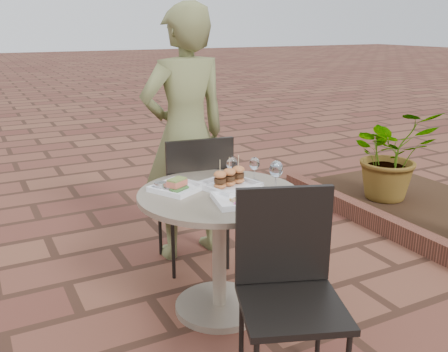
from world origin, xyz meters
name	(u,v)px	position (x,y,z in m)	size (l,w,h in m)	color
ground	(241,314)	(0.00, 0.00, 0.00)	(60.00, 60.00, 0.00)	brown
cafe_table	(219,234)	(-0.09, 0.11, 0.48)	(0.90, 0.90, 0.73)	gray
chair_far	(196,192)	(0.01, 0.65, 0.55)	(0.49, 0.49, 0.93)	black
chair_near	(288,276)	(-0.10, -0.58, 0.55)	(0.57, 0.57, 0.93)	black
diner	(185,135)	(0.06, 0.91, 0.88)	(0.64, 0.42, 1.76)	brown
plate_salmon	(177,187)	(-0.28, 0.25, 0.75)	(0.33, 0.33, 0.07)	white
plate_sliders	(229,181)	(-0.01, 0.15, 0.77)	(0.35, 0.35, 0.18)	white
plate_tuna	(239,199)	(-0.07, -0.08, 0.75)	(0.30, 0.30, 0.03)	white
wine_glass_right	(276,170)	(0.19, -0.03, 0.86)	(0.08, 0.08, 0.18)	white
wine_glass_mid	(232,164)	(0.06, 0.24, 0.84)	(0.07, 0.07, 0.15)	white
wine_glass_far	(254,164)	(0.19, 0.20, 0.83)	(0.06, 0.06, 0.14)	white
steel_ramekin	(160,187)	(-0.37, 0.28, 0.76)	(0.07, 0.07, 0.05)	silver
cutlery_set	(284,199)	(0.17, -0.15, 0.73)	(0.10, 0.21, 0.00)	silver
planter_curb	(403,233)	(1.60, 0.30, 0.07)	(0.12, 3.00, 0.15)	brown
potted_plant_a	(391,154)	(2.13, 1.00, 0.48)	(0.76, 0.66, 0.84)	#33662D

